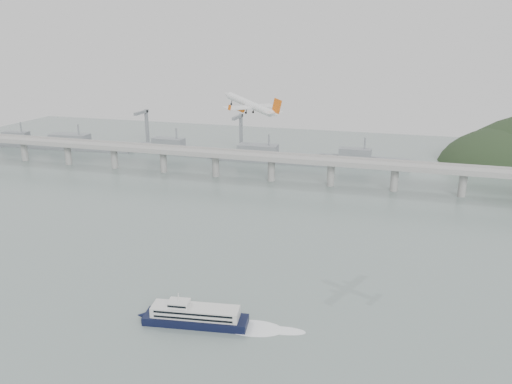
% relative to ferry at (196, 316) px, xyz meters
% --- Properties ---
extents(ground, '(900.00, 900.00, 0.00)m').
position_rel_ferry_xyz_m(ground, '(3.73, 21.46, -3.73)').
color(ground, slate).
rests_on(ground, ground).
extents(bridge, '(800.00, 22.00, 23.90)m').
position_rel_ferry_xyz_m(bridge, '(2.58, 221.46, 13.92)').
color(bridge, '#979794').
rests_on(bridge, ground).
extents(distant_fleet, '(453.00, 60.90, 40.00)m').
position_rel_ferry_xyz_m(distant_fleet, '(-151.63, 286.54, 2.49)').
color(distant_fleet, slate).
rests_on(distant_fleet, ground).
extents(ferry, '(72.69, 19.99, 13.74)m').
position_rel_ferry_xyz_m(ferry, '(0.00, 0.00, 0.00)').
color(ferry, black).
rests_on(ferry, ground).
extents(airliner, '(38.22, 36.00, 12.43)m').
position_rel_ferry_xyz_m(airliner, '(-0.92, 82.72, 78.09)').
color(airliner, white).
rests_on(airliner, ground).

